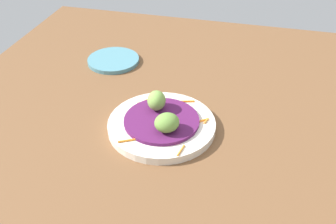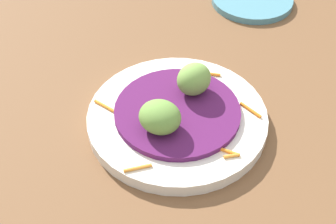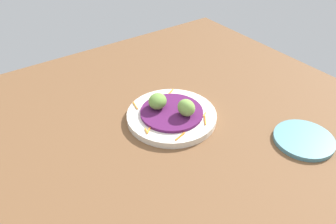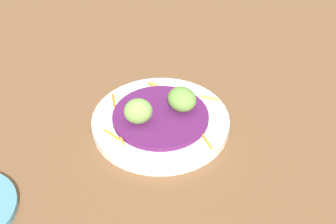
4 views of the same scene
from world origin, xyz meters
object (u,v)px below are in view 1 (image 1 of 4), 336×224
(guac_scoop_left, at_px, (167,123))
(guac_scoop_center, at_px, (157,100))
(side_plate_small, at_px, (113,60))
(main_plate, at_px, (162,125))

(guac_scoop_left, height_order, guac_scoop_center, guac_scoop_center)
(guac_scoop_center, xyz_separation_m, side_plate_small, (0.19, -0.22, -0.04))
(side_plate_small, bearing_deg, main_plate, 129.19)
(guac_scoop_left, xyz_separation_m, side_plate_small, (0.23, -0.29, -0.04))
(main_plate, distance_m, side_plate_small, 0.33)
(side_plate_small, bearing_deg, guac_scoop_center, 130.32)
(guac_scoop_left, distance_m, guac_scoop_center, 0.08)
(guac_scoop_center, height_order, side_plate_small, guac_scoop_center)
(main_plate, distance_m, guac_scoop_left, 0.05)
(guac_scoop_left, bearing_deg, main_plate, -59.10)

